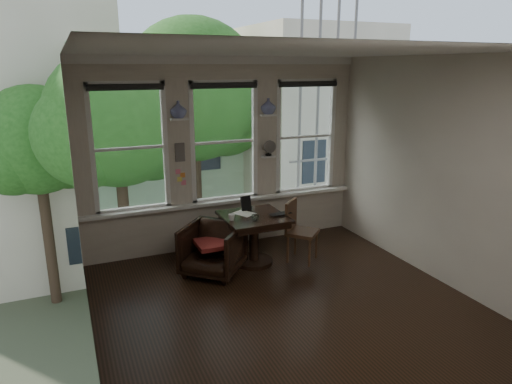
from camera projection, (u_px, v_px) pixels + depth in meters
name	position (u px, v px, depth m)	size (l,w,h in m)	color
ground	(286.00, 305.00, 5.64)	(4.50, 4.50, 0.00)	black
ceiling	(291.00, 52.00, 4.84)	(4.50, 4.50, 0.00)	silver
wall_back	(224.00, 154.00, 7.23)	(4.50, 4.50, 0.00)	beige
wall_front	(432.00, 263.00, 3.25)	(4.50, 4.50, 0.00)	beige
wall_left	(80.00, 212.00, 4.39)	(4.50, 4.50, 0.00)	beige
wall_right	(438.00, 171.00, 6.09)	(4.50, 4.50, 0.00)	beige
window_left	(129.00, 148.00, 6.63)	(1.10, 0.12, 1.90)	white
window_center	(224.00, 142.00, 7.18)	(1.10, 0.12, 1.90)	white
window_right	(304.00, 136.00, 7.73)	(1.10, 0.12, 1.90)	white
shelf_left	(179.00, 119.00, 6.71)	(0.26, 0.16, 0.03)	white
shelf_right	(268.00, 115.00, 7.26)	(0.26, 0.16, 0.03)	white
intercom	(180.00, 152.00, 6.87)	(0.14, 0.06, 0.28)	#59544F
sticky_notes	(181.00, 175.00, 6.97)	(0.16, 0.01, 0.24)	pink
desk_fan	(268.00, 151.00, 7.39)	(0.20, 0.20, 0.24)	#59544F
vase_left	(178.00, 109.00, 6.67)	(0.24, 0.24, 0.25)	silver
vase_right	(268.00, 106.00, 7.22)	(0.24, 0.24, 0.25)	silver
table	(254.00, 240.00, 6.74)	(0.90, 0.90, 0.75)	black
armchair_left	(213.00, 249.00, 6.41)	(0.77, 0.79, 0.72)	black
cushion_red	(213.00, 244.00, 6.39)	(0.45, 0.45, 0.06)	maroon
side_chair_right	(303.00, 232.00, 6.82)	(0.42, 0.42, 0.92)	#462819
laptop	(282.00, 215.00, 6.62)	(0.34, 0.22, 0.03)	black
mug	(232.00, 217.00, 6.42)	(0.10, 0.10, 0.09)	white
drinking_glass	(255.00, 218.00, 6.42)	(0.11, 0.11, 0.09)	white
tablet	(246.00, 203.00, 6.86)	(0.16, 0.02, 0.22)	black
papers	(244.00, 213.00, 6.73)	(0.22, 0.30, 0.00)	silver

